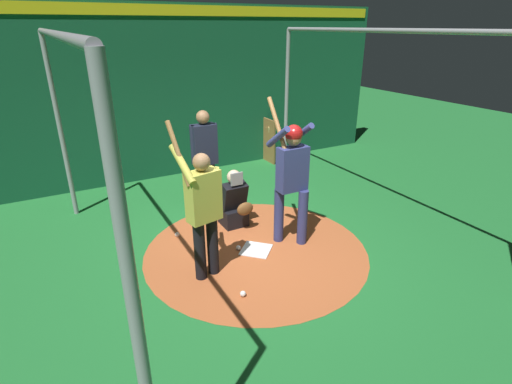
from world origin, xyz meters
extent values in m
plane|color=#1E6B2D|center=(0.00, 0.00, 0.00)|extent=(26.55, 26.55, 0.00)
cylinder|color=#AD562D|center=(0.00, 0.00, 0.00)|extent=(3.30, 3.30, 0.01)
cube|color=white|center=(0.00, 0.00, 0.01)|extent=(0.59, 0.59, 0.01)
cylinder|color=navy|center=(0.14, 0.72, 0.44)|extent=(0.15, 0.15, 0.87)
cylinder|color=navy|center=(-0.10, 0.45, 0.44)|extent=(0.15, 0.15, 0.87)
cube|color=navy|center=(0.02, 0.59, 1.20)|extent=(0.22, 0.44, 0.65)
cylinder|color=navy|center=(-0.08, 0.79, 1.67)|extent=(0.53, 0.09, 0.41)
cylinder|color=navy|center=(-0.08, 0.39, 1.67)|extent=(0.53, 0.09, 0.41)
sphere|color=#9E704C|center=(0.02, 0.59, 1.65)|extent=(0.23, 0.23, 0.23)
sphere|color=#A51414|center=(0.02, 0.59, 1.72)|extent=(0.25, 0.25, 0.25)
cylinder|color=olive|center=(-0.20, 0.46, 1.81)|extent=(0.54, 0.06, 0.73)
cube|color=black|center=(-0.93, 0.07, 0.15)|extent=(0.40, 0.40, 0.30)
cube|color=black|center=(-0.89, 0.07, 0.53)|extent=(0.31, 0.40, 0.49)
sphere|color=beige|center=(-0.87, 0.07, 0.87)|extent=(0.23, 0.23, 0.23)
cube|color=gray|center=(-0.76, 0.07, 0.87)|extent=(0.03, 0.21, 0.21)
ellipsoid|color=brown|center=(-0.61, 0.13, 0.40)|extent=(0.12, 0.28, 0.22)
cylinder|color=#4C4C51|center=(-1.69, 0.02, 0.44)|extent=(0.15, 0.15, 0.88)
cylinder|color=#4C4C51|center=(-1.69, -0.18, 0.44)|extent=(0.15, 0.15, 0.88)
cube|color=#1E2338|center=(-1.69, -0.08, 1.22)|extent=(0.22, 0.42, 0.69)
cylinder|color=#1E2338|center=(-1.69, 0.12, 1.28)|extent=(0.09, 0.09, 0.58)
cylinder|color=#1E2338|center=(-1.69, -0.28, 1.28)|extent=(0.09, 0.09, 0.58)
sphere|color=#9E704C|center=(-1.69, -0.08, 1.69)|extent=(0.23, 0.23, 0.23)
cylinder|color=black|center=(0.21, -0.77, 0.41)|extent=(0.15, 0.15, 0.83)
cylinder|color=black|center=(0.25, -0.97, 0.41)|extent=(0.15, 0.15, 0.83)
cube|color=gold|center=(0.23, -0.87, 1.16)|extent=(0.30, 0.46, 0.66)
cylinder|color=gold|center=(0.19, -0.67, 1.21)|extent=(0.09, 0.09, 0.55)
cylinder|color=gold|center=(0.17, -1.09, 1.60)|extent=(0.49, 0.18, 0.42)
sphere|color=#9E704C|center=(0.23, -0.87, 1.60)|extent=(0.21, 0.21, 0.21)
cylinder|color=olive|center=(0.09, -1.10, 1.71)|extent=(0.46, 0.15, 0.74)
cube|color=#145133|center=(-3.83, 0.00, 1.76)|extent=(0.20, 10.55, 3.52)
cube|color=yellow|center=(-3.72, 0.00, 3.37)|extent=(0.03, 10.34, 0.20)
cylinder|color=gray|center=(-2.66, -2.21, 1.52)|extent=(0.08, 0.08, 3.03)
cylinder|color=gray|center=(2.66, -2.21, 1.52)|extent=(0.08, 0.08, 3.03)
cylinder|color=gray|center=(-2.66, 2.21, 1.52)|extent=(0.08, 0.08, 3.03)
cylinder|color=gray|center=(0.00, -2.21, 3.03)|extent=(5.31, 0.07, 0.07)
cylinder|color=gray|center=(0.00, 2.21, 3.03)|extent=(5.31, 0.07, 0.07)
cube|color=olive|center=(-3.58, 2.28, 0.53)|extent=(0.70, 0.04, 1.05)
cylinder|color=tan|center=(-3.83, 2.34, 0.44)|extent=(0.06, 0.18, 0.89)
cylinder|color=tan|center=(-3.71, 2.34, 0.45)|extent=(0.06, 0.15, 0.90)
cylinder|color=olive|center=(-3.59, 2.34, 0.43)|extent=(0.06, 0.20, 0.85)
cylinder|color=tan|center=(-3.47, 2.34, 0.44)|extent=(0.06, 0.21, 0.88)
cylinder|color=tan|center=(-3.35, 2.34, 0.43)|extent=(0.06, 0.16, 0.86)
sphere|color=white|center=(-0.13, -0.23, 0.04)|extent=(0.07, 0.07, 0.07)
sphere|color=white|center=(-0.96, -0.90, 0.04)|extent=(0.07, 0.07, 0.07)
sphere|color=white|center=(0.87, -0.67, 0.04)|extent=(0.07, 0.07, 0.07)
camera|label=1|loc=(4.45, -2.45, 3.11)|focal=27.64mm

